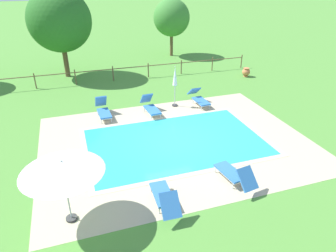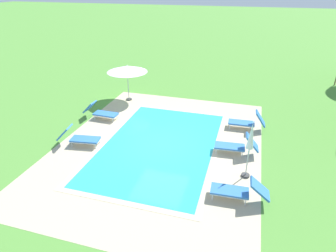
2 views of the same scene
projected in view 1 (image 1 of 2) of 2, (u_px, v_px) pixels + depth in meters
ground_plane at (176, 142)px, 14.03m from camera, size 160.00×160.00×0.00m
pool_deck_paving at (176, 142)px, 14.03m from camera, size 12.01×9.04×0.01m
swimming_pool_water at (176, 142)px, 14.03m from camera, size 7.87×4.90×0.01m
pool_coping_rim at (176, 141)px, 14.03m from camera, size 8.35×5.38×0.01m
sun_lounger_north_near_steps at (150, 106)px, 16.66m from camera, size 0.74×1.91×0.98m
sun_lounger_north_mid at (235, 174)px, 11.16m from camera, size 0.88×1.98×0.94m
sun_lounger_north_far at (103, 110)px, 16.24m from camera, size 0.67×1.83×1.02m
sun_lounger_north_end at (199, 98)px, 17.77m from camera, size 0.70×2.00×0.88m
sun_lounger_south_mid at (164, 197)px, 10.03m from camera, size 0.66×1.94×0.93m
patio_umbrella_open_foreground at (62, 167)px, 8.75m from camera, size 2.45×2.45×2.24m
patio_umbrella_closed_row_centre at (175, 79)px, 16.98m from camera, size 0.32×0.32×2.37m
terracotta_urn_near_fence at (246, 72)px, 22.42m from camera, size 0.57×0.57×0.65m
perimeter_fence at (113, 72)px, 21.44m from camera, size 20.69×0.08×1.05m
tree_far_west at (172, 18)px, 26.62m from camera, size 3.17×3.17×4.93m
tree_centre at (60, 21)px, 20.86m from camera, size 4.33×4.33×6.10m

